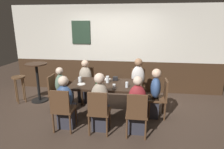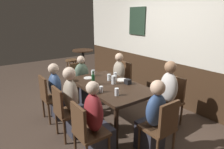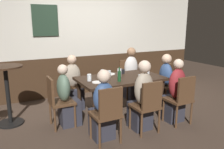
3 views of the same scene
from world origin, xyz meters
TOP-DOWN VIEW (x-y plane):
  - ground_plane at (0.00, 0.00)m, footprint 12.00×12.00m
  - wall_back at (-0.01, 1.65)m, footprint 6.40×0.13m
  - dining_table at (0.00, 0.00)m, footprint 1.61×0.93m
  - chair_left_near at (-0.71, -0.88)m, footprint 0.40×0.40m
  - chair_head_west at (-1.22, 0.00)m, footprint 0.40×0.40m
  - chair_head_east at (1.22, 0.00)m, footprint 0.40×0.40m
  - chair_left_far at (-0.71, 0.88)m, footprint 0.40×0.40m
  - chair_mid_near at (0.00, -0.88)m, footprint 0.40×0.40m
  - chair_right_near at (0.71, -0.88)m, footprint 0.40×0.40m
  - chair_right_far at (0.71, 0.88)m, footprint 0.40×0.40m
  - person_left_near at (-0.71, -0.72)m, footprint 0.34×0.37m
  - person_head_west at (-1.06, 0.00)m, footprint 0.37×0.34m
  - person_head_east at (1.06, 0.00)m, footprint 0.37×0.34m
  - person_left_far at (-0.71, 0.72)m, footprint 0.34×0.37m
  - person_mid_near at (0.00, -0.72)m, footprint 0.34×0.37m
  - person_right_near at (0.71, -0.72)m, footprint 0.34×0.37m
  - person_right_far at (0.71, 0.72)m, footprint 0.34×0.37m
  - tumbler_water at (0.02, 0.07)m, footprint 0.08×0.08m
  - pint_glass_pale at (0.48, -0.21)m, footprint 0.07×0.07m
  - beer_glass_tall at (0.22, -0.33)m, footprint 0.06×0.06m
  - pint_glass_amber at (-0.24, 0.30)m, footprint 0.07×0.07m
  - pint_glass_stout at (-0.19, 0.11)m, footprint 0.07×0.07m
  - tumbler_short at (-0.63, 0.02)m, footprint 0.08×0.08m
  - beer_bottle_green at (-0.17, -0.25)m, footprint 0.06×0.06m
  - plate_white_large at (-0.06, 0.33)m, footprint 0.21×0.21m
  - plate_white_small at (-0.55, -0.14)m, footprint 0.18×0.18m
  - condiment_caddy at (0.17, 0.28)m, footprint 0.11×0.09m
  - side_bar_table at (-1.95, 0.50)m, footprint 0.56×0.56m
  - bar_stool at (-2.40, 0.35)m, footprint 0.34×0.34m

SIDE VIEW (x-z plane):
  - ground_plane at x=0.00m, z-range 0.00..0.00m
  - person_head_west at x=-1.06m, z-range -0.09..0.99m
  - person_left_near at x=-0.71m, z-range -0.09..1.01m
  - person_left_far at x=-0.71m, z-range -0.09..1.03m
  - person_head_east at x=1.06m, z-range -0.09..1.04m
  - person_right_near at x=0.71m, z-range -0.09..1.06m
  - chair_left_near at x=-0.71m, z-range 0.06..0.94m
  - chair_head_west at x=-1.22m, z-range 0.06..0.94m
  - chair_head_east at x=1.22m, z-range 0.06..0.94m
  - chair_left_far at x=-0.71m, z-range 0.06..0.94m
  - chair_mid_near at x=0.00m, z-range 0.06..0.94m
  - chair_right_near at x=0.71m, z-range 0.06..0.94m
  - chair_right_far at x=0.71m, z-range 0.06..0.94m
  - person_mid_near at x=0.00m, z-range -0.09..1.09m
  - person_right_far at x=0.71m, z-range -0.09..1.12m
  - bar_stool at x=-2.40m, z-range 0.20..0.92m
  - side_bar_table at x=-1.95m, z-range 0.09..1.14m
  - dining_table at x=0.00m, z-range 0.29..1.03m
  - plate_white_large at x=-0.06m, z-range 0.74..0.75m
  - plate_white_small at x=-0.55m, z-range 0.74..0.75m
  - condiment_caddy at x=0.17m, z-range 0.74..0.83m
  - beer_glass_tall at x=0.22m, z-range 0.74..0.84m
  - pint_glass_amber at x=-0.24m, z-range 0.73..0.85m
  - pint_glass_pale at x=0.48m, z-range 0.73..0.85m
  - pint_glass_stout at x=-0.19m, z-range 0.73..0.86m
  - tumbler_short at x=-0.63m, z-range 0.74..0.86m
  - tumbler_water at x=0.02m, z-range 0.73..0.88m
  - beer_bottle_green at x=-0.17m, z-range 0.71..0.97m
  - wall_back at x=-0.01m, z-range 0.00..2.60m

